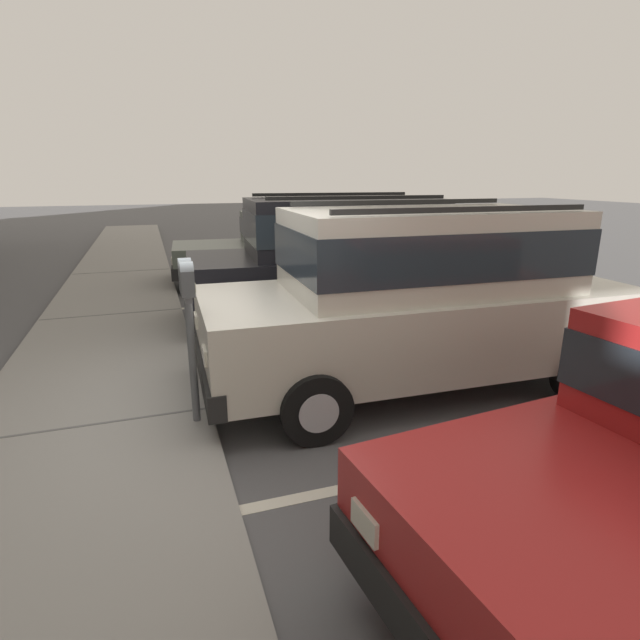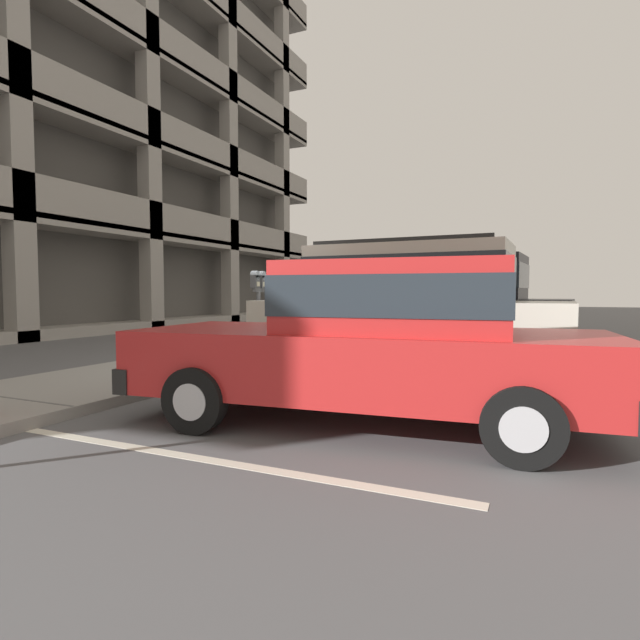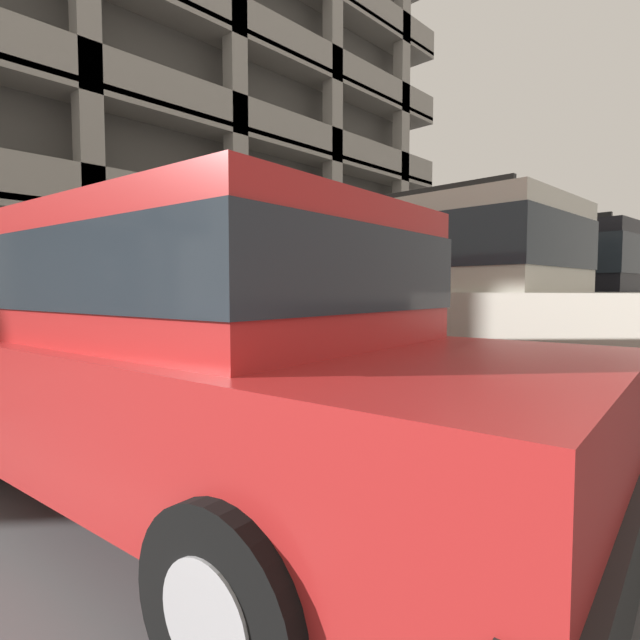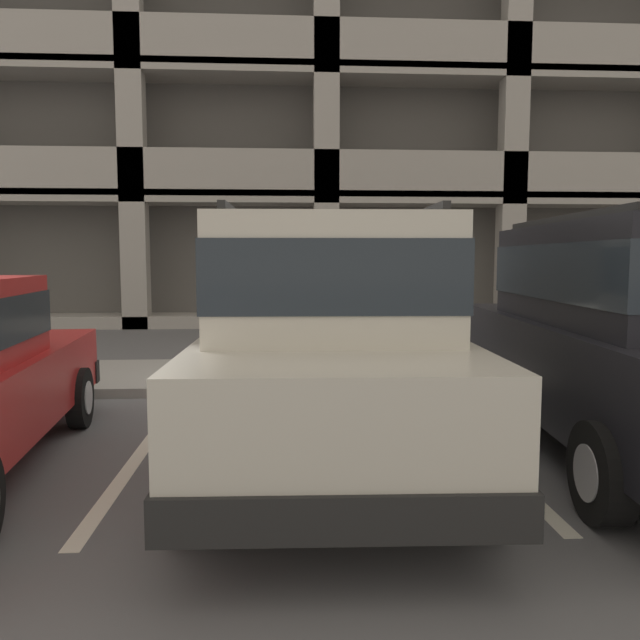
% 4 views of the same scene
% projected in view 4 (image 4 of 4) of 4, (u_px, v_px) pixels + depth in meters
% --- Properties ---
extents(ground_plane, '(80.00, 80.00, 0.10)m').
position_uv_depth(ground_plane, '(304.00, 404.00, 7.44)').
color(ground_plane, '#565659').
extents(sidewalk, '(40.00, 2.20, 0.12)m').
position_uv_depth(sidewalk, '(300.00, 375.00, 8.72)').
color(sidewalk, gray).
rests_on(sidewalk, ground_plane).
extents(parking_stall_lines, '(12.03, 4.80, 0.01)m').
position_uv_depth(parking_stall_lines, '(460.00, 430.00, 6.14)').
color(parking_stall_lines, silver).
rests_on(parking_stall_lines, ground_plane).
extents(silver_suv, '(2.12, 4.83, 2.03)m').
position_uv_depth(silver_suv, '(325.00, 330.00, 5.21)').
color(silver_suv, beige).
rests_on(silver_suv, ground_plane).
extents(dark_hatchback, '(2.26, 4.91, 2.03)m').
position_uv_depth(dark_hatchback, '(638.00, 329.00, 5.28)').
color(dark_hatchback, black).
rests_on(dark_hatchback, ground_plane).
extents(parking_meter_near, '(0.35, 0.12, 1.50)m').
position_uv_depth(parking_meter_near, '(285.00, 295.00, 7.65)').
color(parking_meter_near, '#595B60').
rests_on(parking_meter_near, sidewalk).
extents(parking_garage, '(32.00, 10.00, 19.25)m').
position_uv_depth(parking_garage, '(314.00, 24.00, 19.61)').
color(parking_garage, '#54514D').
rests_on(parking_garage, ground_plane).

